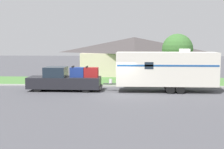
% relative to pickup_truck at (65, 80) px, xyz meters
% --- Properties ---
extents(ground_plane, '(120.00, 120.00, 0.00)m').
position_rel_pickup_truck_xyz_m(ground_plane, '(4.73, -1.29, -0.92)').
color(ground_plane, '#47474C').
extents(curb_strip, '(80.00, 0.30, 0.14)m').
position_rel_pickup_truck_xyz_m(curb_strip, '(4.73, 2.46, -0.85)').
color(curb_strip, '#999993').
rests_on(curb_strip, ground_plane).
extents(lawn_strip, '(80.00, 7.00, 0.03)m').
position_rel_pickup_truck_xyz_m(lawn_strip, '(4.73, 6.11, -0.90)').
color(lawn_strip, '#477538').
rests_on(lawn_strip, ground_plane).
extents(house_across_street, '(13.52, 7.72, 4.63)m').
position_rel_pickup_truck_xyz_m(house_across_street, '(5.94, 13.18, 1.48)').
color(house_across_street, beige).
rests_on(house_across_street, ground_plane).
extents(pickup_truck, '(6.20, 2.02, 2.09)m').
position_rel_pickup_truck_xyz_m(pickup_truck, '(0.00, 0.00, 0.00)').
color(pickup_truck, black).
rests_on(pickup_truck, ground_plane).
extents(travel_trailer, '(9.30, 2.29, 3.55)m').
position_rel_pickup_truck_xyz_m(travel_trailer, '(8.47, -0.00, 0.99)').
color(travel_trailer, black).
rests_on(travel_trailer, ground_plane).
extents(mailbox, '(0.48, 0.20, 1.39)m').
position_rel_pickup_truck_xyz_m(mailbox, '(-0.70, 3.14, 0.15)').
color(mailbox, brown).
rests_on(mailbox, ground_plane).
extents(tree_in_yard, '(3.04, 3.04, 4.89)m').
position_rel_pickup_truck_xyz_m(tree_in_yard, '(10.12, 5.31, 2.44)').
color(tree_in_yard, brown).
rests_on(tree_in_yard, ground_plane).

